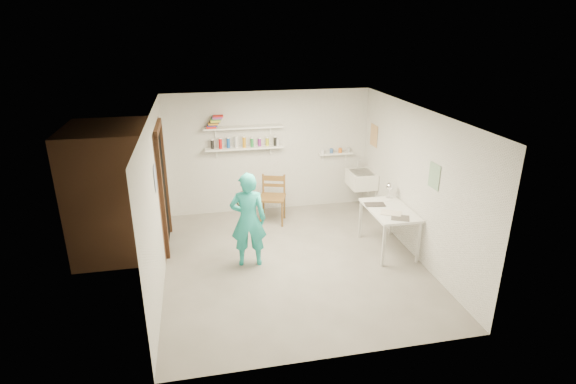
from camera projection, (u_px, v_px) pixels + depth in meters
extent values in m
cube|color=slate|center=(293.00, 262.00, 7.22)|extent=(4.00, 4.50, 0.02)
cube|color=silver|center=(294.00, 112.00, 6.36)|extent=(4.00, 4.50, 0.02)
cube|color=silver|center=(269.00, 152.00, 8.86)|extent=(4.00, 0.02, 2.40)
cube|color=silver|center=(339.00, 267.00, 4.72)|extent=(4.00, 0.02, 2.40)
cube|color=silver|center=(156.00, 202.00, 6.41)|extent=(0.02, 4.50, 2.40)
cube|color=silver|center=(416.00, 183.00, 7.17)|extent=(0.02, 4.50, 2.40)
cube|color=black|center=(163.00, 190.00, 7.45)|extent=(0.02, 0.90, 2.00)
cube|color=brown|center=(118.00, 190.00, 7.30)|extent=(1.40, 1.50, 2.10)
cube|color=brown|center=(158.00, 127.00, 7.08)|extent=(0.06, 1.05, 0.10)
cube|color=brown|center=(162.00, 201.00, 6.99)|extent=(0.06, 0.10, 2.00)
cube|color=brown|center=(166.00, 180.00, 7.91)|extent=(0.06, 0.10, 2.00)
cube|color=white|center=(244.00, 148.00, 8.59)|extent=(1.50, 0.22, 0.03)
cube|color=white|center=(244.00, 127.00, 8.45)|extent=(1.50, 0.22, 0.03)
cube|color=white|center=(336.00, 154.00, 9.06)|extent=(0.70, 0.14, 0.03)
cube|color=#334C7F|center=(155.00, 178.00, 6.34)|extent=(0.01, 0.28, 0.36)
cube|color=#995933|center=(374.00, 135.00, 8.69)|extent=(0.01, 0.34, 0.42)
cube|color=#3F724C|center=(434.00, 176.00, 6.56)|extent=(0.01, 0.30, 0.38)
cube|color=white|center=(361.00, 179.00, 8.86)|extent=(0.48, 0.60, 0.30)
imported|color=teal|center=(248.00, 220.00, 6.90)|extent=(0.60, 0.43, 1.52)
cylinder|color=beige|center=(244.00, 199.00, 7.00)|extent=(0.28, 0.07, 0.27)
cube|color=brown|center=(272.00, 198.00, 8.47)|extent=(0.58, 0.57, 1.01)
cube|color=silver|center=(388.00, 229.00, 7.48)|extent=(0.67, 1.11, 0.74)
sphere|color=white|center=(390.00, 186.00, 7.71)|extent=(0.14, 0.14, 0.14)
cylinder|color=black|center=(211.00, 144.00, 8.44)|extent=(0.06, 0.06, 0.17)
cylinder|color=red|center=(219.00, 144.00, 8.47)|extent=(0.06, 0.06, 0.17)
cylinder|color=blue|center=(228.00, 144.00, 8.50)|extent=(0.06, 0.06, 0.17)
cylinder|color=white|center=(236.00, 143.00, 8.53)|extent=(0.06, 0.06, 0.17)
cylinder|color=orange|center=(244.00, 143.00, 8.56)|extent=(0.06, 0.06, 0.17)
cylinder|color=#268C3F|center=(252.00, 142.00, 8.59)|extent=(0.06, 0.06, 0.17)
cylinder|color=#8C268C|center=(260.00, 142.00, 8.62)|extent=(0.06, 0.06, 0.17)
cylinder|color=gold|center=(268.00, 142.00, 8.65)|extent=(0.06, 0.06, 0.17)
cylinder|color=black|center=(276.00, 141.00, 8.68)|extent=(0.06, 0.06, 0.17)
cube|color=red|center=(211.00, 127.00, 8.33)|extent=(0.18, 0.14, 0.03)
cube|color=#1933A5|center=(212.00, 126.00, 8.32)|extent=(0.18, 0.14, 0.03)
cube|color=orange|center=(213.00, 124.00, 8.32)|extent=(0.18, 0.14, 0.03)
cube|color=black|center=(214.00, 123.00, 8.31)|extent=(0.18, 0.14, 0.03)
cube|color=yellow|center=(215.00, 121.00, 8.30)|extent=(0.18, 0.14, 0.03)
cube|color=#338C4C|center=(216.00, 119.00, 8.30)|extent=(0.18, 0.14, 0.03)
cube|color=#8C3F8C|center=(217.00, 118.00, 8.29)|extent=(0.18, 0.14, 0.03)
cube|color=red|center=(218.00, 116.00, 8.28)|extent=(0.18, 0.14, 0.03)
cylinder|color=silver|center=(326.00, 151.00, 9.00)|extent=(0.07, 0.07, 0.09)
cylinder|color=#335999|center=(333.00, 151.00, 9.03)|extent=(0.07, 0.07, 0.09)
cylinder|color=orange|center=(339.00, 150.00, 9.05)|extent=(0.07, 0.07, 0.09)
cylinder|color=#999999|center=(346.00, 150.00, 9.08)|extent=(0.07, 0.07, 0.09)
cube|color=silver|center=(390.00, 209.00, 7.35)|extent=(0.30, 0.22, 0.00)
cube|color=#4C4742|center=(390.00, 209.00, 7.35)|extent=(0.30, 0.22, 0.00)
cube|color=beige|center=(390.00, 208.00, 7.35)|extent=(0.30, 0.22, 0.00)
cube|color=#383330|center=(390.00, 208.00, 7.35)|extent=(0.30, 0.22, 0.00)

